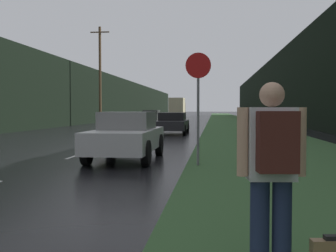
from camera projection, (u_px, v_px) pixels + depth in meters
grass_verge at (237, 125)px, 40.88m from camera, size 6.00×240.00×0.02m
lane_stripe_c at (82, 154)px, 14.37m from camera, size 0.12×3.00×0.01m
lane_stripe_d at (125, 139)px, 21.33m from camera, size 0.12×3.00×0.01m
treeline_far_side at (99, 97)px, 52.49m from camera, size 2.00×140.00×6.05m
treeline_near_side at (284, 88)px, 50.00m from camera, size 2.00×140.00×8.03m
utility_pole_far at (100, 75)px, 39.44m from camera, size 1.80×0.24×9.25m
stop_sign at (198, 97)px, 11.22m from camera, size 0.68×0.07×3.03m
hitchhiker_with_backpack at (272, 168)px, 3.67m from camera, size 0.61×0.45×1.75m
car_passing_near at (127, 135)px, 12.70m from camera, size 1.83×4.37×1.44m
car_passing_far at (172, 123)px, 26.43m from camera, size 1.96×4.75×1.32m
car_oncoming at (152, 117)px, 43.27m from camera, size 1.90×4.78×1.46m
delivery_truck at (177, 108)px, 73.54m from camera, size 2.62×7.36×3.50m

